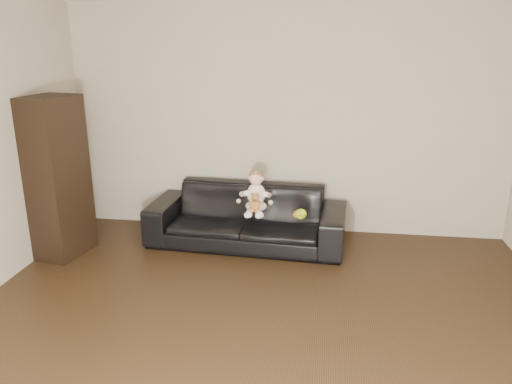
# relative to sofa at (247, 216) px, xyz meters

# --- Properties ---
(floor) EXTENTS (5.50, 5.50, 0.00)m
(floor) POSITION_rel_sofa_xyz_m (0.39, -2.25, -0.31)
(floor) COLOR black
(floor) RESTS_ON ground
(wall_back) EXTENTS (5.00, 0.00, 5.00)m
(wall_back) POSITION_rel_sofa_xyz_m (0.39, 0.50, 0.99)
(wall_back) COLOR #B3AA97
(wall_back) RESTS_ON ground
(sofa) EXTENTS (2.20, 0.98, 0.63)m
(sofa) POSITION_rel_sofa_xyz_m (0.00, 0.00, 0.00)
(sofa) COLOR black
(sofa) RESTS_ON floor
(cabinet) EXTENTS (0.51, 0.64, 1.67)m
(cabinet) POSITION_rel_sofa_xyz_m (-1.88, -0.54, 0.52)
(cabinet) COLOR black
(cabinet) RESTS_ON floor
(shelf_item) EXTENTS (0.22, 0.28, 0.28)m
(shelf_item) POSITION_rel_sofa_xyz_m (-1.86, -0.54, 0.89)
(shelf_item) COLOR silver
(shelf_item) RESTS_ON cabinet
(baby) EXTENTS (0.33, 0.40, 0.46)m
(baby) POSITION_rel_sofa_xyz_m (0.12, -0.12, 0.30)
(baby) COLOR #F4CECF
(baby) RESTS_ON sofa
(teddy_bear) EXTENTS (0.11, 0.11, 0.19)m
(teddy_bear) POSITION_rel_sofa_xyz_m (0.13, -0.25, 0.25)
(teddy_bear) COLOR #AE6E31
(teddy_bear) RESTS_ON sofa
(toy_green) EXTENTS (0.14, 0.16, 0.10)m
(toy_green) POSITION_rel_sofa_xyz_m (0.61, -0.26, 0.15)
(toy_green) COLOR #B3DA19
(toy_green) RESTS_ON sofa
(toy_rattle) EXTENTS (0.08, 0.08, 0.07)m
(toy_rattle) POSITION_rel_sofa_xyz_m (0.56, -0.25, 0.13)
(toy_rattle) COLOR orange
(toy_rattle) RESTS_ON sofa
(toy_blue_disc) EXTENTS (0.12, 0.12, 0.01)m
(toy_blue_disc) POSITION_rel_sofa_xyz_m (0.61, -0.22, 0.11)
(toy_blue_disc) COLOR blue
(toy_blue_disc) RESTS_ON sofa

